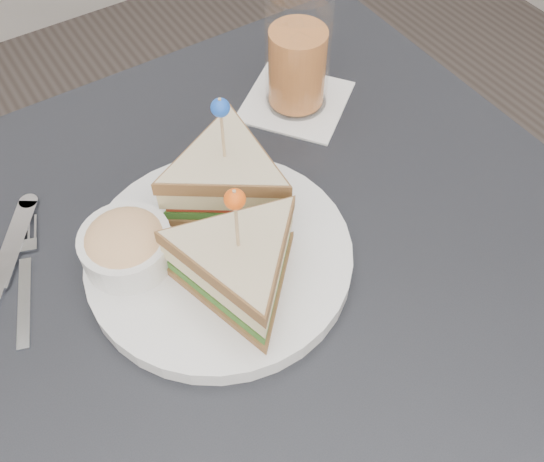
{
  "coord_description": "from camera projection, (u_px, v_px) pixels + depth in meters",
  "views": [
    {
      "loc": [
        -0.2,
        -0.31,
        1.3
      ],
      "look_at": [
        0.01,
        0.01,
        0.8
      ],
      "focal_mm": 40.0,
      "sensor_mm": 36.0,
      "label": 1
    }
  ],
  "objects": [
    {
      "name": "drink_set",
      "position": [
        297.0,
        57.0,
        0.77
      ],
      "size": [
        0.18,
        0.18,
        0.17
      ],
      "rotation": [
        0.0,
        0.0,
        0.64
      ],
      "color": "white",
      "rests_on": "table"
    },
    {
      "name": "cutlery_knife",
      "position": [
        0.0,
        281.0,
        0.65
      ],
      "size": [
        0.14,
        0.19,
        0.01
      ],
      "rotation": [
        0.0,
        0.0,
        -0.6
      ],
      "color": "silver",
      "rests_on": "table"
    },
    {
      "name": "table",
      "position": [
        269.0,
        304.0,
        0.72
      ],
      "size": [
        0.8,
        0.8,
        0.75
      ],
      "color": "black",
      "rests_on": "ground"
    },
    {
      "name": "plate_meal",
      "position": [
        220.0,
        231.0,
        0.63
      ],
      "size": [
        0.35,
        0.35,
        0.17
      ],
      "rotation": [
        0.0,
        0.0,
        0.27
      ],
      "color": "white",
      "rests_on": "table"
    },
    {
      "name": "cutlery_fork",
      "position": [
        25.0,
        271.0,
        0.65
      ],
      "size": [
        0.08,
        0.17,
        0.0
      ],
      "rotation": [
        0.0,
        0.0,
        -0.35
      ],
      "color": "silver",
      "rests_on": "table"
    }
  ]
}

